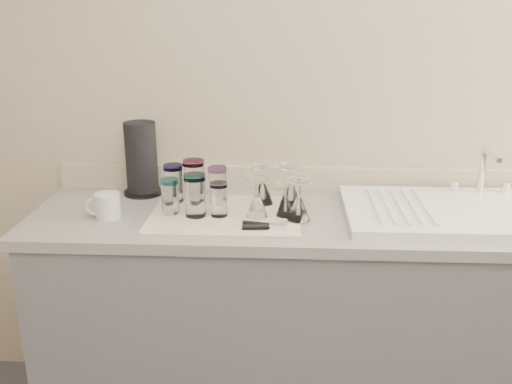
# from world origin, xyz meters

# --- Properties ---
(room_envelope) EXTENTS (3.54, 3.50, 2.52)m
(room_envelope) POSITION_xyz_m (0.00, 0.00, 1.56)
(room_envelope) COLOR #49494E
(room_envelope) RESTS_ON ground
(counter_unit) EXTENTS (2.06, 0.62, 0.90)m
(counter_unit) POSITION_xyz_m (0.00, 1.20, 0.45)
(counter_unit) COLOR #5E5E62
(counter_unit) RESTS_ON ground
(sink_unit) EXTENTS (0.82, 0.50, 0.22)m
(sink_unit) POSITION_xyz_m (0.55, 1.20, 0.92)
(sink_unit) COLOR white
(sink_unit) RESTS_ON counter_unit
(dish_towel) EXTENTS (0.55, 0.42, 0.01)m
(dish_towel) POSITION_xyz_m (-0.30, 1.17, 0.90)
(dish_towel) COLOR white
(dish_towel) RESTS_ON counter_unit
(tumbler_teal) EXTENTS (0.07, 0.07, 0.15)m
(tumbler_teal) POSITION_xyz_m (-0.51, 1.30, 0.98)
(tumbler_teal) COLOR white
(tumbler_teal) RESTS_ON dish_towel
(tumbler_cyan) EXTENTS (0.08, 0.08, 0.16)m
(tumbler_cyan) POSITION_xyz_m (-0.44, 1.31, 0.99)
(tumbler_cyan) COLOR white
(tumbler_cyan) RESTS_ON dish_towel
(tumbler_purple) EXTENTS (0.07, 0.07, 0.14)m
(tumbler_purple) POSITION_xyz_m (-0.34, 1.29, 0.98)
(tumbler_purple) COLOR white
(tumbler_purple) RESTS_ON dish_towel
(tumbler_magenta) EXTENTS (0.07, 0.07, 0.13)m
(tumbler_magenta) POSITION_xyz_m (-0.50, 1.16, 0.97)
(tumbler_magenta) COLOR white
(tumbler_magenta) RESTS_ON dish_towel
(tumbler_blue) EXTENTS (0.08, 0.08, 0.16)m
(tumbler_blue) POSITION_xyz_m (-0.41, 1.14, 0.99)
(tumbler_blue) COLOR white
(tumbler_blue) RESTS_ON dish_towel
(tumbler_lavender) EXTENTS (0.06, 0.06, 0.13)m
(tumbler_lavender) POSITION_xyz_m (-0.32, 1.15, 0.97)
(tumbler_lavender) COLOR white
(tumbler_lavender) RESTS_ON dish_towel
(goblet_back_left) EXTENTS (0.08, 0.08, 0.15)m
(goblet_back_left) POSITION_xyz_m (-0.17, 1.29, 0.96)
(goblet_back_left) COLOR white
(goblet_back_left) RESTS_ON dish_towel
(goblet_back_right) EXTENTS (0.09, 0.09, 0.16)m
(goblet_back_right) POSITION_xyz_m (-0.06, 1.28, 0.96)
(goblet_back_right) COLOR white
(goblet_back_right) RESTS_ON dish_towel
(goblet_front_left) EXTENTS (0.08, 0.08, 0.15)m
(goblet_front_left) POSITION_xyz_m (-0.18, 1.15, 0.96)
(goblet_front_left) COLOR white
(goblet_front_left) RESTS_ON dish_towel
(goblet_front_right) EXTENTS (0.07, 0.07, 0.12)m
(goblet_front_right) POSITION_xyz_m (-0.08, 1.16, 0.95)
(goblet_front_right) COLOR white
(goblet_front_right) RESTS_ON dish_towel
(goblet_extra) EXTENTS (0.08, 0.08, 0.15)m
(goblet_extra) POSITION_xyz_m (-0.03, 1.12, 0.96)
(goblet_extra) COLOR white
(goblet_extra) RESTS_ON dish_towel
(can_opener) EXTENTS (0.16, 0.06, 0.02)m
(can_opener) POSITION_xyz_m (-0.15, 1.03, 0.92)
(can_opener) COLOR silver
(can_opener) RESTS_ON dish_towel
(white_mug) EXTENTS (0.13, 0.10, 0.09)m
(white_mug) POSITION_xyz_m (-0.73, 1.12, 0.95)
(white_mug) COLOR silver
(white_mug) RESTS_ON counter_unit
(paper_towel_roll) EXTENTS (0.16, 0.16, 0.30)m
(paper_towel_roll) POSITION_xyz_m (-0.66, 1.41, 1.05)
(paper_towel_roll) COLOR black
(paper_towel_roll) RESTS_ON counter_unit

